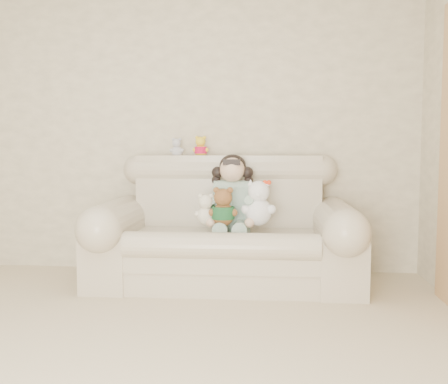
% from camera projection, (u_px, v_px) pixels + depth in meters
% --- Properties ---
extents(wall_back, '(4.50, 0.00, 4.50)m').
position_uv_depth(wall_back, '(161.00, 124.00, 4.51)').
color(wall_back, beige).
rests_on(wall_back, ground).
extents(sofa, '(2.10, 0.95, 1.03)m').
position_uv_depth(sofa, '(225.00, 220.00, 4.02)').
color(sofa, beige).
rests_on(sofa, floor).
extents(seated_child, '(0.39, 0.47, 0.63)m').
position_uv_depth(seated_child, '(232.00, 192.00, 4.08)').
color(seated_child, '#2E674C').
rests_on(seated_child, sofa).
extents(brown_teddy, '(0.24, 0.19, 0.35)m').
position_uv_depth(brown_teddy, '(223.00, 203.00, 3.84)').
color(brown_teddy, brown).
rests_on(brown_teddy, sofa).
extents(white_cat, '(0.31, 0.26, 0.41)m').
position_uv_depth(white_cat, '(259.00, 198.00, 3.88)').
color(white_cat, silver).
rests_on(white_cat, sofa).
extents(cream_teddy, '(0.22, 0.20, 0.29)m').
position_uv_depth(cream_teddy, '(206.00, 206.00, 3.88)').
color(cream_teddy, silver).
rests_on(cream_teddy, sofa).
extents(yellow_mini_bear, '(0.15, 0.13, 0.21)m').
position_uv_depth(yellow_mini_bear, '(201.00, 145.00, 4.38)').
color(yellow_mini_bear, yellow).
rests_on(yellow_mini_bear, sofa).
extents(grey_mini_plush, '(0.13, 0.10, 0.20)m').
position_uv_depth(grey_mini_plush, '(177.00, 146.00, 4.39)').
color(grey_mini_plush, silver).
rests_on(grey_mini_plush, sofa).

